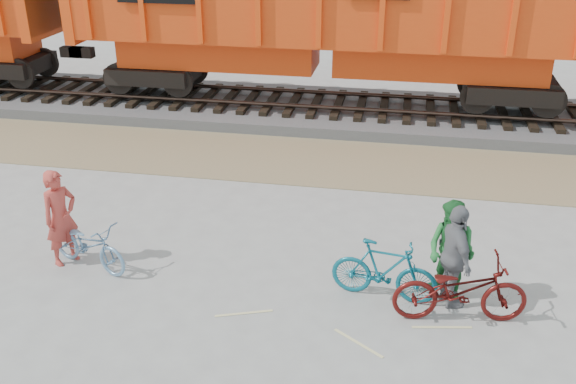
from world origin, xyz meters
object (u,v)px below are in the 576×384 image
(person_solo, at_px, (61,217))
(bicycle_maroon, at_px, (460,290))
(hopper_car_center, at_px, (327,10))
(bicycle_blue, at_px, (88,245))
(person_woman, at_px, (454,257))
(bicycle_teal, at_px, (384,270))
(person_man, at_px, (451,252))

(person_solo, bearing_deg, bicycle_maroon, -65.58)
(hopper_car_center, bearing_deg, bicycle_blue, -107.87)
(person_solo, relative_size, person_woman, 1.01)
(bicycle_blue, xyz_separation_m, person_solo, (-0.50, 0.10, 0.42))
(bicycle_teal, bearing_deg, person_man, -70.72)
(person_solo, bearing_deg, bicycle_blue, -72.64)
(bicycle_blue, bearing_deg, person_solo, 99.16)
(hopper_car_center, relative_size, person_solo, 8.14)
(bicycle_blue, bearing_deg, person_woman, -69.49)
(bicycle_blue, height_order, person_man, person_man)
(person_solo, distance_m, person_woman, 6.56)
(hopper_car_center, bearing_deg, person_man, -70.34)
(person_solo, distance_m, person_man, 6.52)
(person_solo, height_order, person_man, person_solo)
(bicycle_maroon, distance_m, person_solo, 6.69)
(hopper_car_center, height_order, person_solo, hopper_car_center)
(bicycle_teal, distance_m, bicycle_maroon, 1.20)
(bicycle_teal, relative_size, bicycle_maroon, 0.84)
(hopper_car_center, bearing_deg, bicycle_teal, -76.62)
(bicycle_blue, height_order, bicycle_teal, bicycle_teal)
(hopper_car_center, xyz_separation_m, person_man, (3.13, -8.77, -2.16))
(person_solo, bearing_deg, person_man, -60.68)
(hopper_car_center, xyz_separation_m, bicycle_maroon, (3.28, -9.34, -2.48))
(person_woman, bearing_deg, bicycle_teal, 70.58)
(hopper_car_center, height_order, bicycle_teal, hopper_car_center)
(bicycle_teal, bearing_deg, person_woman, -80.33)
(bicycle_maroon, bearing_deg, person_solo, 77.26)
(bicycle_teal, height_order, person_woman, person_woman)
(hopper_car_center, distance_m, bicycle_teal, 9.56)
(bicycle_maroon, height_order, person_woman, person_woman)
(person_woman, bearing_deg, person_man, -7.29)
(hopper_car_center, distance_m, person_man, 9.56)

